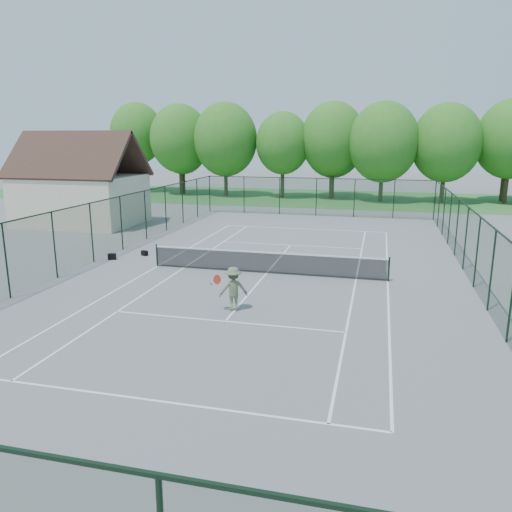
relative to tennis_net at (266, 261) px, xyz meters
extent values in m
plane|color=slate|center=(0.00, 0.00, -0.58)|extent=(140.00, 140.00, 0.00)
cube|color=#387935|center=(0.00, 30.00, -0.57)|extent=(80.00, 16.00, 0.01)
cube|color=white|center=(0.00, 11.88, -0.57)|extent=(10.97, 0.08, 0.01)
cube|color=white|center=(0.00, -11.88, -0.57)|extent=(10.97, 0.08, 0.01)
cube|color=white|center=(0.00, 6.40, -0.57)|extent=(8.23, 0.08, 0.01)
cube|color=white|center=(0.00, -6.40, -0.57)|extent=(8.23, 0.08, 0.01)
cube|color=white|center=(5.49, 0.00, -0.57)|extent=(0.08, 23.77, 0.01)
cube|color=white|center=(-5.49, 0.00, -0.57)|extent=(0.08, 23.77, 0.01)
cube|color=white|center=(4.12, 0.00, -0.57)|extent=(0.08, 23.77, 0.01)
cube|color=white|center=(-4.12, 0.00, -0.57)|extent=(0.08, 23.77, 0.01)
cube|color=white|center=(0.00, 0.00, -0.57)|extent=(0.08, 12.80, 0.01)
cylinder|color=black|center=(-5.50, 0.00, -0.03)|extent=(0.08, 0.08, 1.10)
cylinder|color=black|center=(5.50, 0.00, -0.03)|extent=(0.08, 0.08, 1.10)
cube|color=black|center=(0.00, 0.00, -0.08)|extent=(11.00, 0.02, 0.96)
cube|color=white|center=(0.00, 0.00, 0.42)|extent=(11.00, 0.05, 0.07)
cube|color=#183D1F|center=(0.00, 18.00, 0.92)|extent=(18.00, 0.02, 3.00)
cube|color=#183D1F|center=(9.00, 0.00, 0.92)|extent=(0.02, 36.00, 3.00)
cube|color=#183D1F|center=(-9.00, 0.00, 0.92)|extent=(0.02, 36.00, 3.00)
cube|color=black|center=(0.00, 18.00, 2.42)|extent=(18.00, 0.05, 0.05)
cube|color=black|center=(9.00, 0.00, 2.42)|extent=(0.05, 36.00, 0.05)
cube|color=black|center=(-9.00, 0.00, 2.42)|extent=(0.05, 36.00, 0.05)
cube|color=beige|center=(-16.00, 10.00, 1.17)|extent=(8.00, 6.00, 3.50)
cube|color=#472E24|center=(-16.00, 11.50, 4.42)|extent=(8.60, 3.27, 3.27)
cube|color=#472E24|center=(-16.00, 8.50, 4.42)|extent=(8.60, 3.27, 3.27)
cylinder|color=#453720|center=(-16.50, 30.00, 1.52)|extent=(0.40, 0.40, 4.20)
ellipsoid|color=#3D8528|center=(-16.50, 30.00, 5.42)|extent=(6.40, 6.40, 7.40)
cylinder|color=#453720|center=(0.00, 30.00, 1.52)|extent=(0.40, 0.40, 4.20)
ellipsoid|color=#3D8528|center=(0.00, 30.00, 5.42)|extent=(6.40, 6.40, 7.40)
cylinder|color=#453720|center=(16.50, 30.00, 1.52)|extent=(0.40, 0.40, 4.20)
ellipsoid|color=#3D8528|center=(16.50, 30.00, 5.42)|extent=(6.40, 6.40, 7.40)
cube|color=black|center=(-8.37, 0.70, -0.42)|extent=(0.45, 0.35, 0.32)
cube|color=black|center=(-7.14, 1.93, -0.44)|extent=(0.40, 0.33, 0.27)
imported|color=#606848|center=(-0.05, -5.23, 0.24)|extent=(1.21, 0.99, 1.63)
sphere|color=#E2F338|center=(1.13, -4.83, 0.48)|extent=(0.07, 0.07, 0.07)
camera|label=1|loc=(4.94, -21.86, 5.63)|focal=35.00mm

